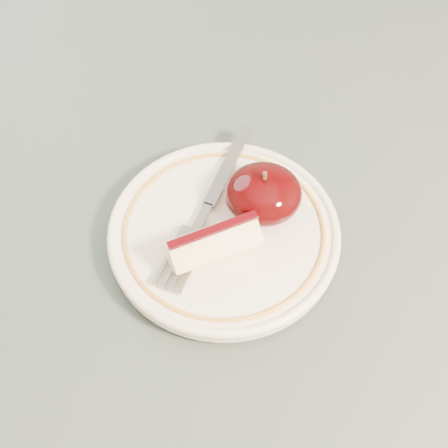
{
  "coord_description": "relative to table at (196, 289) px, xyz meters",
  "views": [
    {
      "loc": [
        0.01,
        -0.32,
        1.24
      ],
      "look_at": [
        0.03,
        0.0,
        0.78
      ],
      "focal_mm": 50.0,
      "sensor_mm": 36.0,
      "label": 1
    }
  ],
  "objects": [
    {
      "name": "fork",
      "position": [
        0.02,
        0.03,
        0.11
      ],
      "size": [
        0.1,
        0.19,
        0.0
      ],
      "rotation": [
        0.0,
        0.0,
        1.12
      ],
      "color": "gray",
      "rests_on": "plate"
    },
    {
      "name": "apple_wedge",
      "position": [
        0.02,
        -0.02,
        0.12
      ],
      "size": [
        0.09,
        0.06,
        0.04
      ],
      "rotation": [
        0.0,
        0.0,
        0.34
      ],
      "color": "beige",
      "rests_on": "plate"
    },
    {
      "name": "table",
      "position": [
        0.0,
        0.0,
        0.0
      ],
      "size": [
        0.9,
        0.9,
        0.75
      ],
      "color": "brown",
      "rests_on": "ground"
    },
    {
      "name": "apple_half",
      "position": [
        0.07,
        0.02,
        0.13
      ],
      "size": [
        0.07,
        0.07,
        0.05
      ],
      "color": "black",
      "rests_on": "plate"
    },
    {
      "name": "plate",
      "position": [
        0.03,
        0.0,
        0.1
      ],
      "size": [
        0.22,
        0.22,
        0.02
      ],
      "color": "#F2E8CB",
      "rests_on": "table"
    }
  ]
}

